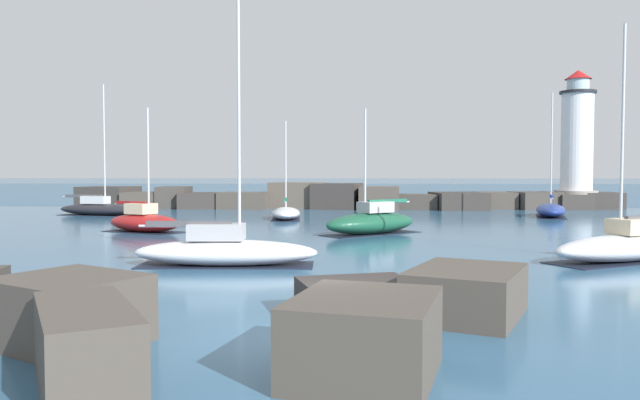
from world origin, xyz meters
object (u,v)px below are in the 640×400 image
at_px(sailboat_moored_4, 286,213).
at_px(sailboat_moored_8, 225,250).
at_px(sailboat_moored_1, 144,221).
at_px(sailboat_moored_6, 99,208).
at_px(sailboat_moored_7, 372,222).
at_px(sailboat_moored_3, 631,245).
at_px(lighthouse, 577,149).
at_px(sailboat_moored_5, 551,210).

bearing_deg(sailboat_moored_4, sailboat_moored_8, -90.03).
height_order(sailboat_moored_1, sailboat_moored_4, sailboat_moored_4).
relative_size(sailboat_moored_1, sailboat_moored_6, 0.69).
distance_m(sailboat_moored_6, sailboat_moored_7, 26.50).
xyz_separation_m(sailboat_moored_4, sailboat_moored_7, (6.25, -11.01, 0.23)).
distance_m(sailboat_moored_4, sailboat_moored_6, 16.42).
height_order(sailboat_moored_3, sailboat_moored_7, sailboat_moored_3).
relative_size(lighthouse, sailboat_moored_7, 1.85).
xyz_separation_m(lighthouse, sailboat_moored_4, (-27.44, -14.89, -5.43)).
distance_m(sailboat_moored_1, sailboat_moored_3, 26.80).
bearing_deg(lighthouse, sailboat_moored_7, -129.27).
height_order(lighthouse, sailboat_moored_3, lighthouse).
relative_size(sailboat_moored_4, sailboat_moored_5, 0.75).
relative_size(lighthouse, sailboat_moored_3, 1.40).
xyz_separation_m(sailboat_moored_1, sailboat_moored_4, (7.70, 10.42, -0.16)).
distance_m(sailboat_moored_6, sailboat_moored_8, 31.35).
xyz_separation_m(sailboat_moored_5, sailboat_moored_7, (-15.14, -14.62, 0.15)).
distance_m(sailboat_moored_4, sailboat_moored_7, 12.67).
xyz_separation_m(lighthouse, sailboat_moored_6, (-43.53, -11.65, -5.30)).
xyz_separation_m(sailboat_moored_1, sailboat_moored_8, (7.68, -13.25, -0.02)).
distance_m(lighthouse, sailboat_moored_6, 45.37).
bearing_deg(sailboat_moored_1, sailboat_moored_5, 25.74).
bearing_deg(sailboat_moored_1, sailboat_moored_8, -59.89).
bearing_deg(sailboat_moored_6, sailboat_moored_5, 0.56).
bearing_deg(sailboat_moored_8, lighthouse, 54.56).
height_order(sailboat_moored_1, sailboat_moored_8, sailboat_moored_8).
bearing_deg(sailboat_moored_4, sailboat_moored_6, 168.62).
bearing_deg(sailboat_moored_7, sailboat_moored_1, 177.58).
xyz_separation_m(lighthouse, sailboat_moored_1, (-35.13, -25.31, -5.27)).
bearing_deg(sailboat_moored_3, lighthouse, 73.58).
xyz_separation_m(sailboat_moored_3, sailboat_moored_7, (-10.45, 10.51, 0.07)).
height_order(lighthouse, sailboat_moored_4, lighthouse).
xyz_separation_m(sailboat_moored_1, sailboat_moored_7, (13.95, -0.59, 0.07)).
height_order(sailboat_moored_3, sailboat_moored_5, sailboat_moored_5).
distance_m(sailboat_moored_1, sailboat_moored_4, 12.96).
bearing_deg(sailboat_moored_5, sailboat_moored_6, -179.44).
bearing_deg(sailboat_moored_1, sailboat_moored_4, 53.57).
distance_m(sailboat_moored_1, sailboat_moored_6, 16.04).
bearing_deg(sailboat_moored_5, sailboat_moored_1, -154.26).
height_order(sailboat_moored_4, sailboat_moored_6, sailboat_moored_6).
bearing_deg(sailboat_moored_6, sailboat_moored_7, -32.53).
xyz_separation_m(lighthouse, sailboat_moored_7, (-21.18, -25.90, -5.20)).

